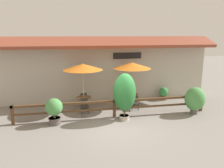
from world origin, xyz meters
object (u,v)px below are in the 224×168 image
Objects in this scene: patio_umbrella_middle at (132,65)px; chair_near_wallside at (83,98)px; chair_middle_streetside at (135,102)px; chair_middle_wallside at (128,96)px; potted_plant_tall_tropical at (125,93)px; potted_plant_small_flowering at (164,93)px; dining_table_near at (84,100)px; chair_near_streetside at (84,105)px; potted_plant_corner_fern at (54,110)px; patio_umbrella_near at (83,67)px; potted_plant_broad_leaf at (195,99)px; dining_table_middle at (131,97)px.

chair_near_wallside is at bearing 167.72° from patio_umbrella_middle.
patio_umbrella_middle is at bearing 103.31° from chair_middle_streetside.
chair_middle_wallside is (-0.04, 0.63, -2.07)m from patio_umbrella_middle.
potted_plant_tall_tropical is at bearing 72.63° from chair_middle_wallside.
potted_plant_small_flowering reaches higher than chair_middle_wallside.
chair_near_wallside reaches higher than dining_table_near.
potted_plant_tall_tropical reaches higher than dining_table_near.
dining_table_near is 5.52m from potted_plant_small_flowering.
chair_middle_wallside is at bearing 71.21° from potted_plant_tall_tropical.
dining_table_near is 0.69m from chair_near_streetside.
potted_plant_corner_fern is 7.59m from potted_plant_small_flowering.
chair_middle_streetside is (2.95, -0.60, -2.07)m from patio_umbrella_near.
patio_umbrella_middle is 1.80× the size of potted_plant_broad_leaf.
chair_near_wallside is (-0.00, 0.67, -2.07)m from patio_umbrella_near.
chair_middle_streetside reaches higher than dining_table_middle.
potted_plant_tall_tropical is (-0.96, -2.06, -1.11)m from patio_umbrella_middle.
potted_plant_broad_leaf is (3.13, -2.61, 0.38)m from chair_middle_wallside.
dining_table_near is at bearing 134.16° from potted_plant_tall_tropical.
potted_plant_tall_tropical reaches higher than chair_middle_wallside.
potted_plant_broad_leaf is at bearing -32.58° from dining_table_middle.
patio_umbrella_near is 3.27× the size of chair_near_streetside.
potted_plant_corner_fern is 1.54× the size of potted_plant_small_flowering.
potted_plant_corner_fern is at bearing -157.61° from potted_plant_small_flowering.
patio_umbrella_near reaches higher than potted_plant_corner_fern.
chair_near_streetside is 6.16m from potted_plant_broad_leaf.
potted_plant_small_flowering is at bearing 40.30° from potted_plant_tall_tropical.
chair_middle_streetside is 0.97× the size of potted_plant_small_flowering.
chair_middle_wallside is 0.55× the size of potted_plant_broad_leaf.
patio_umbrella_middle is at bearing 154.05° from chair_near_wallside.
dining_table_middle is at bearing 103.31° from chair_middle_streetside.
patio_umbrella_middle is 2.07× the size of potted_plant_corner_fern.
dining_table_middle is 1.03× the size of chair_middle_wallside.
patio_umbrella_near is at bearing 134.16° from potted_plant_tall_tropical.
potted_plant_corner_fern is at bearing -179.82° from potted_plant_broad_leaf.
potted_plant_broad_leaf is (6.02, -1.26, 0.38)m from chair_near_streetside.
chair_middle_streetside is 1.99m from potted_plant_tall_tropical.
patio_umbrella_middle is 1.94m from dining_table_middle.
patio_umbrella_middle is 3.40m from potted_plant_small_flowering.
chair_near_wallside is 0.34× the size of potted_plant_tall_tropical.
patio_umbrella_middle is at bearing -160.50° from potted_plant_small_flowering.
potted_plant_broad_leaf reaches higher than potted_plant_small_flowering.
potted_plant_tall_tropical is (1.96, -2.02, -1.11)m from patio_umbrella_near.
patio_umbrella_near is 3.16× the size of dining_table_near.
potted_plant_small_flowering reaches higher than chair_near_wallside.
chair_middle_streetside is at bearing -86.74° from patio_umbrella_middle.
chair_near_streetside is 0.31× the size of patio_umbrella_middle.
potted_plant_tall_tropical reaches higher than potted_plant_corner_fern.
patio_umbrella_near reaches higher than chair_near_streetside.
patio_umbrella_near is 2.18m from chair_near_streetside.
chair_near_streetside is 0.55× the size of potted_plant_broad_leaf.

